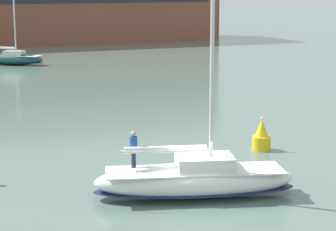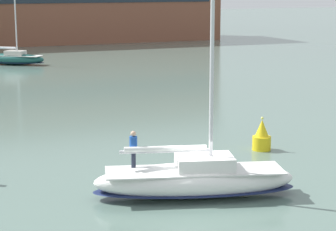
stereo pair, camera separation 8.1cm
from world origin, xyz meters
name	(u,v)px [view 1 (the left image)]	position (x,y,z in m)	size (l,w,h in m)	color
ground_plane	(194,196)	(0.00, 0.00, 0.00)	(400.00, 400.00, 0.00)	slate
sailboat_main	(195,178)	(0.02, 0.00, 0.84)	(9.29, 4.94, 12.29)	white
sailboat_moored_mid_channel	(11,58)	(1.03, 52.15, 0.74)	(7.71, 6.42, 10.88)	#194C47
channel_buoy	(261,137)	(7.02, 6.04, 0.75)	(1.05, 1.05, 1.91)	yellow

